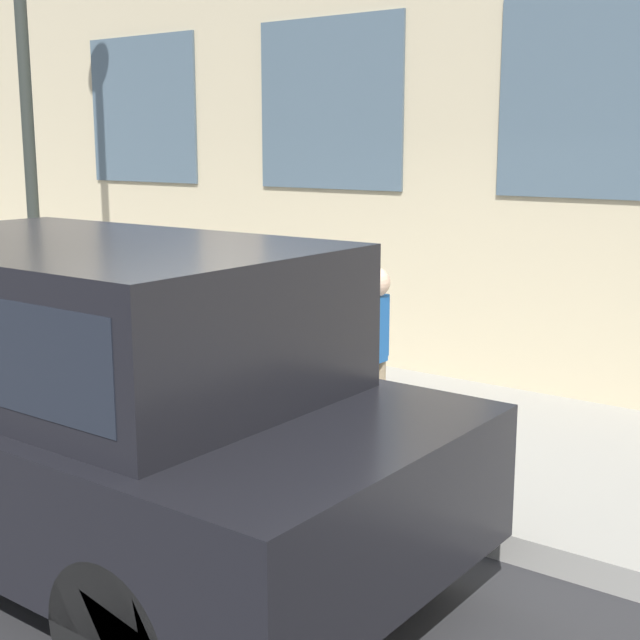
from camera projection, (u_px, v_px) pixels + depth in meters
The scene contains 6 objects.
ground_plane at pixel (243, 484), 6.38m from camera, with size 80.00×80.00×0.00m, color #2D2D30.
sidewalk at pixel (358, 422), 7.51m from camera, with size 2.92×60.00×0.17m.
fire_hydrant at pixel (268, 391), 6.83m from camera, with size 0.32×0.44×0.70m.
person at pixel (375, 340), 6.50m from camera, with size 0.33×0.22×1.34m.
parked_truck_charcoal_near at pixel (76, 379), 5.12m from camera, with size 1.99×4.67×1.87m.
street_lamp at pixel (20, 4), 8.58m from camera, with size 0.36×0.36×5.71m.
Camera 1 is at (-4.49, -4.05, 2.40)m, focal length 50.00 mm.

